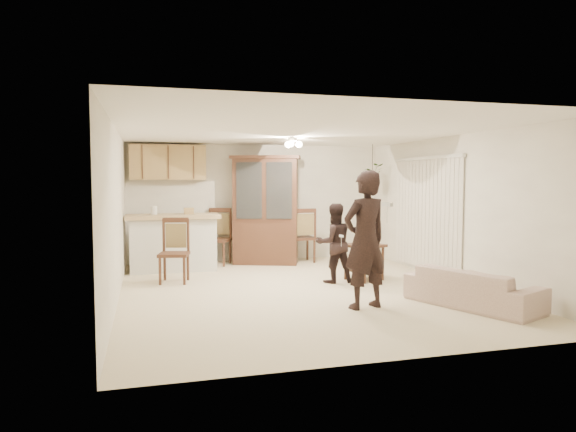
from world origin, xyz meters
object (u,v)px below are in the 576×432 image
object	(u,v)px
adult	(365,242)
child	(334,243)
chair_bar	(174,265)
chair_hutch_right	(302,247)
sofa	(472,280)
china_hutch	(266,211)
chair_hutch_left	(217,249)
side_table	(364,261)

from	to	relation	value
adult	child	world-z (taller)	adult
chair_bar	chair_hutch_right	xyz separation A→B (m)	(2.74, 1.55, 0.02)
adult	chair_bar	xyz separation A→B (m)	(-2.41, 2.47, -0.59)
sofa	adult	world-z (taller)	adult
china_hutch	chair_hutch_left	bearing A→B (deg)	-168.09
adult	china_hutch	xyz separation A→B (m)	(-0.46, 4.00, 0.21)
adult	chair_bar	size ratio (longest dim) A/B	1.65
child	side_table	distance (m)	0.68
china_hutch	chair_hutch_right	distance (m)	1.11
chair_hutch_left	chair_hutch_right	distance (m)	1.79
chair_bar	sofa	bearing A→B (deg)	-22.96
side_table	chair_bar	distance (m)	3.27
sofa	china_hutch	xyz separation A→B (m)	(-1.92, 4.32, 0.74)
sofa	chair_hutch_left	world-z (taller)	chair_hutch_left
sofa	chair_hutch_right	xyz separation A→B (m)	(-1.13, 4.35, -0.04)
child	side_table	world-z (taller)	child
china_hutch	chair_bar	size ratio (longest dim) A/B	2.05
child	adult	bearing A→B (deg)	81.31
china_hutch	chair_bar	distance (m)	2.60
sofa	child	xyz separation A→B (m)	(-1.24, 2.09, 0.31)
sofa	china_hutch	size ratio (longest dim) A/B	0.84
side_table	chair_hutch_right	world-z (taller)	chair_hutch_right
side_table	chair_bar	bearing A→B (deg)	168.75
chair_hutch_left	chair_hutch_right	bearing A→B (deg)	22.23
chair_bar	child	bearing A→B (deg)	-2.06
child	sofa	bearing A→B (deg)	118.97
side_table	chair_hutch_left	size ratio (longest dim) A/B	0.65
chair_hutch_right	sofa	bearing A→B (deg)	101.81
chair_hutch_right	chair_bar	bearing A→B (deg)	26.76
china_hutch	chair_hutch_left	distance (m)	1.27
adult	side_table	world-z (taller)	adult
sofa	child	bearing A→B (deg)	8.35
adult	china_hutch	bearing A→B (deg)	-98.34
adult	side_table	size ratio (longest dim) A/B	2.39
sofa	side_table	xyz separation A→B (m)	(-0.66, 2.16, -0.04)
child	chair_hutch_left	world-z (taller)	child
china_hutch	chair_bar	bearing A→B (deg)	-121.90
chair_bar	chair_hutch_right	world-z (taller)	chair_hutch_right
sofa	chair_hutch_left	bearing A→B (deg)	10.86
china_hutch	chair_bar	world-z (taller)	china_hutch
adult	chair_hutch_right	bearing A→B (deg)	-109.59
china_hutch	chair_hutch_left	world-z (taller)	china_hutch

